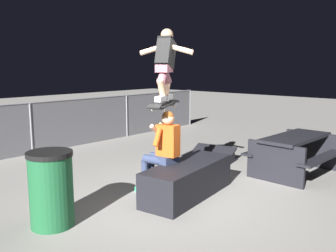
{
  "coord_description": "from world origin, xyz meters",
  "views": [
    {
      "loc": [
        -4.18,
        -3.58,
        2.08
      ],
      "look_at": [
        0.05,
        0.22,
        1.14
      ],
      "focal_mm": 39.26,
      "sensor_mm": 36.0,
      "label": 1
    }
  ],
  "objects_px": {
    "skater_airborne": "(165,61)",
    "picnic_table_back": "(295,149)",
    "skateboard": "(164,105)",
    "trash_bin": "(51,189)",
    "ledge_box_main": "(188,180)",
    "kicker_ramp": "(208,160)",
    "person_sitting_on_ledge": "(162,148)"
  },
  "relations": [
    {
      "from": "skater_airborne",
      "to": "trash_bin",
      "type": "xyz_separation_m",
      "value": [
        -1.95,
        0.22,
        -1.65
      ]
    },
    {
      "from": "ledge_box_main",
      "to": "picnic_table_back",
      "type": "height_order",
      "value": "picnic_table_back"
    },
    {
      "from": "skater_airborne",
      "to": "ledge_box_main",
      "type": "bearing_deg",
      "value": -77.07
    },
    {
      "from": "skater_airborne",
      "to": "trash_bin",
      "type": "distance_m",
      "value": 2.57
    },
    {
      "from": "kicker_ramp",
      "to": "ledge_box_main",
      "type": "bearing_deg",
      "value": -153.15
    },
    {
      "from": "person_sitting_on_ledge",
      "to": "kicker_ramp",
      "type": "relative_size",
      "value": 1.16
    },
    {
      "from": "skateboard",
      "to": "trash_bin",
      "type": "distance_m",
      "value": 2.15
    },
    {
      "from": "skateboard",
      "to": "skater_airborne",
      "type": "relative_size",
      "value": 0.91
    },
    {
      "from": "skateboard",
      "to": "ledge_box_main",
      "type": "bearing_deg",
      "value": -69.16
    },
    {
      "from": "ledge_box_main",
      "to": "person_sitting_on_ledge",
      "type": "bearing_deg",
      "value": 121.24
    },
    {
      "from": "ledge_box_main",
      "to": "skater_airborne",
      "type": "bearing_deg",
      "value": 102.93
    },
    {
      "from": "skateboard",
      "to": "picnic_table_back",
      "type": "distance_m",
      "value": 2.9
    },
    {
      "from": "ledge_box_main",
      "to": "kicker_ramp",
      "type": "distance_m",
      "value": 2.14
    },
    {
      "from": "skater_airborne",
      "to": "kicker_ramp",
      "type": "height_order",
      "value": "skater_airborne"
    },
    {
      "from": "person_sitting_on_ledge",
      "to": "skater_airborne",
      "type": "distance_m",
      "value": 1.38
    },
    {
      "from": "picnic_table_back",
      "to": "skateboard",
      "type": "bearing_deg",
      "value": 155.55
    },
    {
      "from": "picnic_table_back",
      "to": "ledge_box_main",
      "type": "bearing_deg",
      "value": 162.17
    },
    {
      "from": "person_sitting_on_ledge",
      "to": "kicker_ramp",
      "type": "distance_m",
      "value": 2.31
    },
    {
      "from": "ledge_box_main",
      "to": "skater_airborne",
      "type": "relative_size",
      "value": 1.64
    },
    {
      "from": "ledge_box_main",
      "to": "trash_bin",
      "type": "bearing_deg",
      "value": 163.02
    },
    {
      "from": "ledge_box_main",
      "to": "picnic_table_back",
      "type": "distance_m",
      "value": 2.48
    },
    {
      "from": "ledge_box_main",
      "to": "skateboard",
      "type": "relative_size",
      "value": 1.81
    },
    {
      "from": "skater_airborne",
      "to": "kicker_ramp",
      "type": "bearing_deg",
      "value": 15.74
    },
    {
      "from": "skateboard",
      "to": "skater_airborne",
      "type": "bearing_deg",
      "value": 23.46
    },
    {
      "from": "kicker_ramp",
      "to": "trash_bin",
      "type": "xyz_separation_m",
      "value": [
        -3.95,
        -0.34,
        0.44
      ]
    },
    {
      "from": "skateboard",
      "to": "trash_bin",
      "type": "relative_size",
      "value": 1.02
    },
    {
      "from": "skater_airborne",
      "to": "skateboard",
      "type": "bearing_deg",
      "value": -156.54
    },
    {
      "from": "kicker_ramp",
      "to": "skater_airborne",
      "type": "bearing_deg",
      "value": -164.26
    },
    {
      "from": "skater_airborne",
      "to": "picnic_table_back",
      "type": "height_order",
      "value": "skater_airborne"
    },
    {
      "from": "person_sitting_on_ledge",
      "to": "picnic_table_back",
      "type": "bearing_deg",
      "value": -23.43
    },
    {
      "from": "ledge_box_main",
      "to": "skateboard",
      "type": "height_order",
      "value": "skateboard"
    },
    {
      "from": "skater_airborne",
      "to": "kicker_ramp",
      "type": "relative_size",
      "value": 0.94
    }
  ]
}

